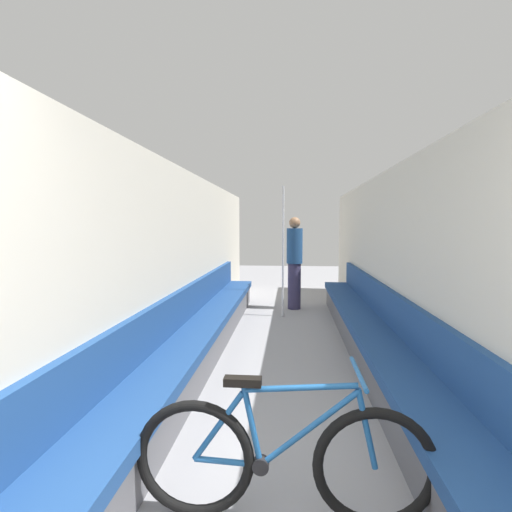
% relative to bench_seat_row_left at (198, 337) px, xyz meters
% --- Properties ---
extents(wall_left, '(0.10, 11.00, 2.28)m').
position_rel_bench_seat_row_left_xyz_m(wall_left, '(-0.27, -0.02, 0.86)').
color(wall_left, beige).
rests_on(wall_left, ground).
extents(wall_right, '(0.10, 11.00, 2.28)m').
position_rel_bench_seat_row_left_xyz_m(wall_right, '(2.31, -0.02, 0.86)').
color(wall_right, beige).
rests_on(wall_right, ground).
extents(bench_seat_row_left, '(0.49, 7.12, 0.85)m').
position_rel_bench_seat_row_left_xyz_m(bench_seat_row_left, '(0.00, 0.00, 0.00)').
color(bench_seat_row_left, '#5B5B60').
rests_on(bench_seat_row_left, ground).
extents(bench_seat_row_right, '(0.49, 7.12, 0.85)m').
position_rel_bench_seat_row_left_xyz_m(bench_seat_row_right, '(2.04, 0.00, 0.00)').
color(bench_seat_row_right, '#5B5B60').
rests_on(bench_seat_row_right, ground).
extents(bicycle, '(1.61, 0.46, 0.84)m').
position_rel_bench_seat_row_left_xyz_m(bicycle, '(1.04, -2.48, 0.06)').
color(bicycle, black).
rests_on(bicycle, ground).
extents(grab_pole_near, '(0.08, 0.08, 2.26)m').
position_rel_bench_seat_row_left_xyz_m(grab_pole_near, '(0.94, 2.39, 0.82)').
color(grab_pole_near, gray).
rests_on(grab_pole_near, ground).
extents(passenger_standing, '(0.30, 0.30, 1.74)m').
position_rel_bench_seat_row_left_xyz_m(passenger_standing, '(1.15, 3.04, 0.62)').
color(passenger_standing, '#332D4C').
rests_on(passenger_standing, ground).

